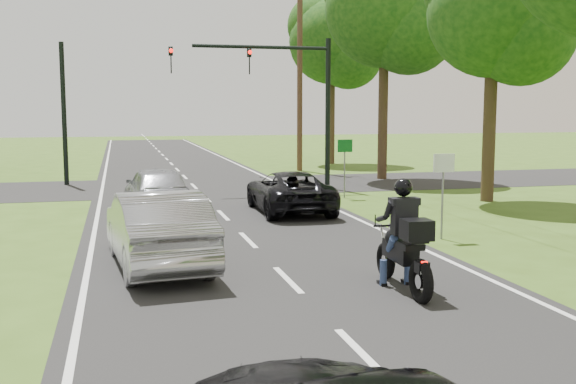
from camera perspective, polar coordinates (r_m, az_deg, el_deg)
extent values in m
plane|color=#385317|center=(12.81, -0.02, -7.49)|extent=(140.00, 140.00, 0.00)
cube|color=black|center=(22.46, -6.28, -1.22)|extent=(8.00, 100.00, 0.01)
cube|color=black|center=(28.36, -7.96, 0.47)|extent=(60.00, 7.00, 0.01)
torus|color=black|center=(12.97, 8.26, -5.76)|extent=(0.17, 0.71, 0.71)
torus|color=black|center=(11.52, 11.19, -7.45)|extent=(0.19, 0.78, 0.77)
cube|color=black|center=(12.27, 9.47, -4.97)|extent=(0.32, 1.03, 0.32)
sphere|color=black|center=(12.47, 9.02, -3.86)|extent=(0.37, 0.37, 0.37)
cube|color=black|center=(11.89, 10.19, -4.42)|extent=(0.38, 0.60, 0.11)
cube|color=#FF0C07|center=(11.34, 11.47, -5.90)|extent=(0.11, 0.03, 0.05)
cylinder|color=silver|center=(11.88, 11.31, -7.11)|extent=(0.12, 0.86, 0.10)
cylinder|color=black|center=(12.64, 8.67, -2.82)|extent=(0.67, 0.05, 0.04)
cube|color=black|center=(11.54, 10.85, -3.15)|extent=(0.48, 0.44, 0.34)
cube|color=black|center=(12.00, 9.83, -2.06)|extent=(0.44, 0.25, 0.65)
sphere|color=black|center=(12.00, 9.74, 0.38)|extent=(0.32, 0.32, 0.32)
cylinder|color=navy|center=(12.45, 8.08, -6.80)|extent=(0.13, 0.13, 0.48)
cylinder|color=navy|center=(12.63, 10.10, -6.65)|extent=(0.13, 0.13, 0.48)
imported|color=black|center=(21.07, 0.10, 0.06)|extent=(2.20, 4.65, 1.28)
imported|color=#A4A5A9|center=(13.98, -11.00, -3.06)|extent=(2.11, 4.88, 1.56)
imported|color=#A1A2A8|center=(21.17, -11.04, 0.23)|extent=(2.06, 4.46, 1.48)
cylinder|color=black|center=(27.29, 3.39, 6.58)|extent=(0.20, 0.20, 6.00)
cylinder|color=black|center=(26.71, -2.23, 12.16)|extent=(5.40, 0.14, 0.14)
imported|color=black|center=(26.57, -3.30, 10.99)|extent=(0.16, 0.36, 1.00)
imported|color=black|center=(26.16, -9.88, 10.96)|extent=(0.16, 0.36, 1.00)
sphere|color=#FF0C07|center=(26.41, -3.23, 11.73)|extent=(0.16, 0.16, 0.16)
sphere|color=#FF0C07|center=(26.01, -9.87, 11.71)|extent=(0.16, 0.16, 0.16)
cylinder|color=black|center=(30.10, -18.44, 6.27)|extent=(0.20, 0.20, 6.00)
cylinder|color=brown|center=(35.30, 1.00, 9.93)|extent=(0.28, 0.28, 10.00)
cylinder|color=slate|center=(17.04, 12.94, -0.60)|extent=(0.05, 0.05, 2.00)
cube|color=silver|center=(16.92, 13.07, 2.41)|extent=(0.55, 0.04, 0.45)
cylinder|color=slate|center=(24.45, 4.81, 1.82)|extent=(0.05, 0.05, 2.00)
cube|color=#0C591E|center=(24.36, 4.85, 3.92)|extent=(0.55, 0.04, 0.45)
cylinder|color=#332316|center=(24.48, 16.71, 6.10)|extent=(0.44, 0.44, 5.88)
sphere|color=#11390F|center=(24.70, 17.01, 14.41)|extent=(4.50, 4.50, 4.50)
sphere|color=#11390F|center=(24.50, 19.23, 12.66)|extent=(3.60, 3.60, 3.60)
cylinder|color=#332316|center=(31.34, 8.06, 7.49)|extent=(0.44, 0.44, 7.00)
sphere|color=#11390F|center=(31.67, 8.19, 15.20)|extent=(5.40, 5.40, 5.40)
sphere|color=#11390F|center=(31.25, 10.25, 13.65)|extent=(4.32, 4.32, 4.32)
cylinder|color=#332316|center=(39.94, 3.67, 7.03)|extent=(0.44, 0.44, 6.44)
sphere|color=#11390F|center=(40.13, 3.71, 12.62)|extent=(4.95, 4.95, 4.95)
sphere|color=#11390F|center=(39.70, 5.16, 11.50)|extent=(3.96, 3.96, 3.96)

